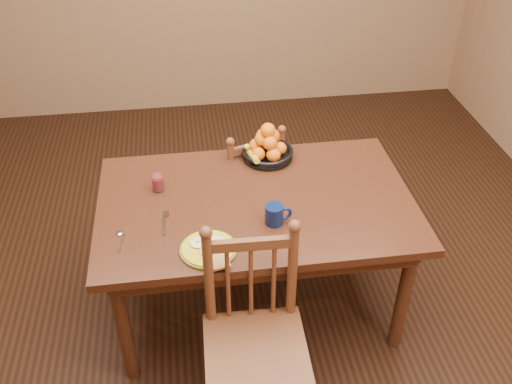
{
  "coord_description": "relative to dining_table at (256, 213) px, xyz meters",
  "views": [
    {
      "loc": [
        -0.32,
        -2.28,
        2.51
      ],
      "look_at": [
        0.0,
        0.0,
        0.8
      ],
      "focal_mm": 40.0,
      "sensor_mm": 36.0,
      "label": 1
    }
  ],
  "objects": [
    {
      "name": "fork",
      "position": [
        -0.46,
        -0.11,
        0.09
      ],
      "size": [
        0.03,
        0.18,
        0.0
      ],
      "rotation": [
        0.0,
        0.0,
        -0.02
      ],
      "color": "silver",
      "rests_on": "dining_table"
    },
    {
      "name": "fruit_bowl",
      "position": [
        0.12,
        0.38,
        0.15
      ],
      "size": [
        0.29,
        0.29,
        0.22
      ],
      "color": "black",
      "rests_on": "dining_table"
    },
    {
      "name": "chair_far",
      "position": [
        0.03,
        0.57,
        -0.25
      ],
      "size": [
        0.48,
        0.47,
        0.86
      ],
      "rotation": [
        0.0,
        0.0,
        3.43
      ],
      "color": "#4B2916",
      "rests_on": "ground"
    },
    {
      "name": "spoon",
      "position": [
        -0.67,
        -0.19,
        0.09
      ],
      "size": [
        0.05,
        0.16,
        0.01
      ],
      "rotation": [
        0.0,
        0.0,
        -0.16
      ],
      "color": "silver",
      "rests_on": "dining_table"
    },
    {
      "name": "breakfast_plate",
      "position": [
        -0.27,
        -0.35,
        0.1
      ],
      "size": [
        0.26,
        0.3,
        0.04
      ],
      "color": "#59601E",
      "rests_on": "dining_table"
    },
    {
      "name": "dining_table",
      "position": [
        0.0,
        0.0,
        0.0
      ],
      "size": [
        1.6,
        1.0,
        0.75
      ],
      "color": "black",
      "rests_on": "ground"
    },
    {
      "name": "juice_glass",
      "position": [
        -0.49,
        0.16,
        0.13
      ],
      "size": [
        0.06,
        0.06,
        0.09
      ],
      "color": "silver",
      "rests_on": "dining_table"
    },
    {
      "name": "room",
      "position": [
        0.0,
        0.0,
        0.68
      ],
      "size": [
        4.52,
        5.02,
        2.72
      ],
      "color": "black",
      "rests_on": "ground"
    },
    {
      "name": "coffee_mug",
      "position": [
        0.07,
        -0.19,
        0.14
      ],
      "size": [
        0.13,
        0.09,
        0.1
      ],
      "color": "#0A163B",
      "rests_on": "dining_table"
    },
    {
      "name": "chair_near",
      "position": [
        -0.1,
        -0.66,
        -0.18
      ],
      "size": [
        0.46,
        0.44,
        0.99
      ],
      "rotation": [
        0.0,
        0.0,
        -0.03
      ],
      "color": "#4B2916",
      "rests_on": "ground"
    }
  ]
}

